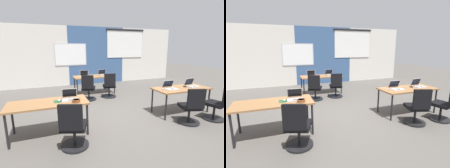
% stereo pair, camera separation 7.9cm
% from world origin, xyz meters
% --- Properties ---
extents(ground_plane, '(24.00, 24.00, 0.00)m').
position_xyz_m(ground_plane, '(0.00, 0.00, 0.00)').
color(ground_plane, '#56514C').
extents(back_wall_assembly, '(10.00, 0.27, 2.80)m').
position_xyz_m(back_wall_assembly, '(0.03, 4.20, 1.41)').
color(back_wall_assembly, silver).
rests_on(back_wall_assembly, ground).
extents(desk_near_left, '(1.60, 0.70, 0.72)m').
position_xyz_m(desk_near_left, '(-1.75, -0.60, 0.66)').
color(desk_near_left, olive).
rests_on(desk_near_left, ground).
extents(desk_near_right, '(1.60, 0.70, 0.72)m').
position_xyz_m(desk_near_right, '(1.75, -0.60, 0.66)').
color(desk_near_right, olive).
rests_on(desk_near_right, ground).
extents(desk_far_center, '(1.60, 0.70, 0.72)m').
position_xyz_m(desk_far_center, '(0.00, 2.20, 0.66)').
color(desk_far_center, olive).
rests_on(desk_far_center, ground).
extents(laptop_far_right, '(0.36, 0.35, 0.22)m').
position_xyz_m(laptop_far_right, '(0.39, 2.30, 0.77)').
color(laptop_far_right, '#9E9EA3').
rests_on(laptop_far_right, desk_far_center).
extents(mouse_far_right, '(0.06, 0.10, 0.03)m').
position_xyz_m(mouse_far_right, '(0.63, 2.24, 0.74)').
color(mouse_far_right, '#B2B2B7').
rests_on(mouse_far_right, desk_far_center).
extents(chair_far_right, '(0.53, 0.58, 0.92)m').
position_xyz_m(chair_far_right, '(0.37, 1.49, 0.38)').
color(chair_far_right, black).
rests_on(chair_far_right, ground).
extents(laptop_near_right_end, '(0.34, 0.32, 0.23)m').
position_xyz_m(laptop_near_right_end, '(2.16, -0.56, 0.77)').
color(laptop_near_right_end, '#B7B7BC').
rests_on(laptop_near_right_end, desk_near_right).
extents(mouse_near_right_end, '(0.08, 0.11, 0.03)m').
position_xyz_m(mouse_near_right_end, '(1.90, -0.57, 0.74)').
color(mouse_near_right_end, black).
rests_on(mouse_near_right_end, desk_near_right).
extents(chair_near_right_end, '(0.53, 0.59, 0.92)m').
position_xyz_m(chair_near_right_end, '(2.23, -1.37, 0.38)').
color(chair_near_right_end, black).
rests_on(chair_near_right_end, ground).
extents(laptop_near_right_inner, '(0.35, 0.34, 0.22)m').
position_xyz_m(laptop_near_right_inner, '(1.38, -0.57, 0.77)').
color(laptop_near_right_inner, '#B7B7BC').
rests_on(laptop_near_right_inner, desk_near_right).
extents(mouse_near_right_inner, '(0.07, 0.11, 0.03)m').
position_xyz_m(mouse_near_right_inner, '(1.13, -0.58, 0.74)').
color(mouse_near_right_inner, '#B2B2B7').
rests_on(mouse_near_right_inner, desk_near_right).
extents(chair_near_right_inner, '(0.56, 0.61, 0.92)m').
position_xyz_m(chair_near_right_inner, '(1.43, -1.29, 0.38)').
color(chair_near_right_inner, black).
rests_on(chair_near_right_inner, ground).
extents(laptop_near_left_inner, '(0.35, 0.34, 0.23)m').
position_xyz_m(laptop_near_left_inner, '(-1.31, -0.56, 0.77)').
color(laptop_near_left_inner, '#B7B7BC').
rests_on(laptop_near_left_inner, desk_near_left).
extents(mousepad_near_left_inner, '(0.22, 0.19, 0.00)m').
position_xyz_m(mousepad_near_left_inner, '(-1.54, -0.61, 0.72)').
color(mousepad_near_left_inner, '#23512D').
rests_on(mousepad_near_left_inner, desk_near_left).
extents(mouse_near_left_inner, '(0.06, 0.10, 0.03)m').
position_xyz_m(mouse_near_left_inner, '(-1.54, -0.61, 0.74)').
color(mouse_near_left_inner, '#B2B2B7').
rests_on(mouse_near_left_inner, mousepad_near_left_inner).
extents(chair_near_left_inner, '(0.56, 0.61, 0.92)m').
position_xyz_m(chair_near_left_inner, '(-1.36, -1.31, 0.38)').
color(chair_near_left_inner, black).
rests_on(chair_near_left_inner, ground).
extents(laptop_far_left, '(0.37, 0.33, 0.23)m').
position_xyz_m(laptop_far_left, '(-0.39, 2.23, 0.77)').
color(laptop_far_left, '#B7B7BC').
rests_on(laptop_far_left, desk_far_center).
extents(chair_far_left, '(0.57, 0.61, 0.92)m').
position_xyz_m(chair_far_left, '(-0.44, 1.42, 0.38)').
color(chair_far_left, black).
rests_on(chair_far_left, ground).
extents(snack_bowl, '(0.18, 0.18, 0.06)m').
position_xyz_m(snack_bowl, '(-1.21, -0.80, 0.76)').
color(snack_bowl, brown).
rests_on(snack_bowl, desk_near_left).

